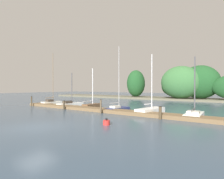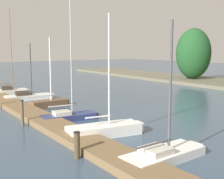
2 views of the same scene
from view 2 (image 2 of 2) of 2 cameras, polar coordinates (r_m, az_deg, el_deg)
dock_pier at (r=18.67m, az=-12.55°, el=-5.98°), size 29.36×1.80×0.35m
sailboat_0 at (r=31.03m, az=-18.70°, el=-0.25°), size 1.80×3.36×8.23m
sailboat_1 at (r=27.59m, az=-15.52°, el=-1.23°), size 1.66×4.39×4.99m
sailboat_2 at (r=23.92m, az=-11.73°, el=-2.38°), size 1.04×3.40×5.43m
sailboat_3 at (r=19.46m, az=-8.10°, el=-4.90°), size 1.57×3.84×7.73m
sailboat_4 at (r=15.97m, az=-0.91°, el=-7.55°), size 1.97×4.33×6.37m
sailboat_5 at (r=12.85m, az=10.24°, el=-11.78°), size 1.52×4.09×5.74m
mooring_piling_2 at (r=18.49m, az=-16.83°, el=-4.33°), size 0.21×0.21×1.56m
mooring_piling_3 at (r=12.76m, az=-6.72°, el=-10.54°), size 0.28×0.28×1.16m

